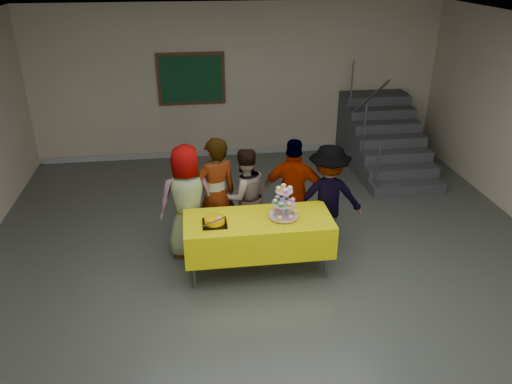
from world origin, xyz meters
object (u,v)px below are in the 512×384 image
(schoolchild_a, at_px, (188,202))
(schoolchild_b, at_px, (216,195))
(schoolchild_e, at_px, (328,197))
(staircase, at_px, (381,140))
(bake_table, at_px, (258,233))
(bear_cake, at_px, (215,220))
(schoolchild_d, at_px, (294,194))
(schoolchild_c, at_px, (244,196))
(noticeboard, at_px, (191,79))
(cupcake_stand, at_px, (284,205))

(schoolchild_a, distance_m, schoolchild_b, 0.39)
(schoolchild_e, relative_size, staircase, 0.63)
(schoolchild_e, height_order, staircase, staircase)
(bake_table, height_order, bear_cake, bear_cake)
(bear_cake, bearing_deg, schoolchild_d, 29.96)
(staircase, bearing_deg, schoolchild_a, -143.58)
(bear_cake, distance_m, schoolchild_c, 0.98)
(schoolchild_a, bearing_deg, bear_cake, 113.17)
(bake_table, xyz_separation_m, schoolchild_d, (0.58, 0.59, 0.24))
(schoolchild_a, distance_m, noticeboard, 3.72)
(cupcake_stand, bearing_deg, noticeboard, 103.89)
(bake_table, relative_size, schoolchild_c, 1.33)
(bear_cake, height_order, schoolchild_b, schoolchild_b)
(staircase, relative_size, noticeboard, 1.85)
(bear_cake, bearing_deg, schoolchild_c, 61.47)
(bake_table, bearing_deg, schoolchild_d, 45.59)
(bear_cake, relative_size, schoolchild_e, 0.24)
(schoolchild_c, relative_size, noticeboard, 1.09)
(schoolchild_e, bearing_deg, bear_cake, 28.34)
(staircase, bearing_deg, schoolchild_c, -139.50)
(bake_table, bearing_deg, noticeboard, 99.69)
(bake_table, distance_m, staircase, 4.43)
(schoolchild_a, relative_size, schoolchild_e, 1.05)
(schoolchild_c, xyz_separation_m, noticeboard, (-0.63, 3.39, 0.89))
(bake_table, relative_size, cupcake_stand, 4.22)
(cupcake_stand, height_order, schoolchild_a, schoolchild_a)
(bear_cake, relative_size, schoolchild_d, 0.23)
(bear_cake, distance_m, staircase, 4.87)
(bake_table, height_order, schoolchild_c, schoolchild_c)
(schoolchild_c, bearing_deg, bear_cake, 44.81)
(staircase, distance_m, noticeboard, 3.88)
(schoolchild_b, height_order, staircase, staircase)
(cupcake_stand, relative_size, schoolchild_c, 0.31)
(cupcake_stand, height_order, schoolchild_d, schoolchild_d)
(staircase, bearing_deg, bear_cake, -135.37)
(schoolchild_e, bearing_deg, schoolchild_d, -1.87)
(staircase, bearing_deg, noticeboard, 166.99)
(schoolchild_d, bearing_deg, schoolchild_a, 16.88)
(schoolchild_a, xyz_separation_m, schoolchild_e, (1.92, -0.05, -0.03))
(cupcake_stand, bearing_deg, bake_table, 178.00)
(schoolchild_e, bearing_deg, schoolchild_a, 7.11)
(cupcake_stand, xyz_separation_m, noticeboard, (-1.04, 4.20, 0.65))
(schoolchild_b, xyz_separation_m, staircase, (3.39, 2.72, -0.34))
(bake_table, height_order, schoolchild_d, schoolchild_d)
(schoolchild_b, relative_size, schoolchild_d, 1.04)
(bake_table, bearing_deg, schoolchild_a, 147.33)
(bake_table, distance_m, schoolchild_c, 0.82)
(schoolchild_d, bearing_deg, cupcake_stand, 82.49)
(schoolchild_e, xyz_separation_m, staircase, (1.86, 2.84, -0.27))
(schoolchild_e, bearing_deg, cupcake_stand, 44.59)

